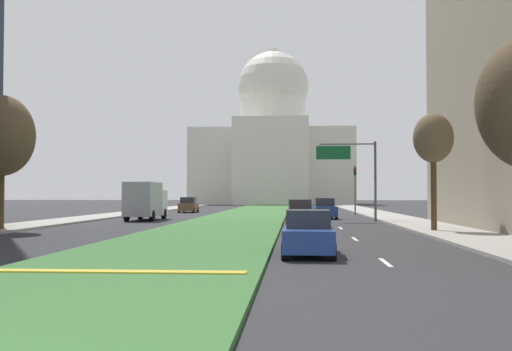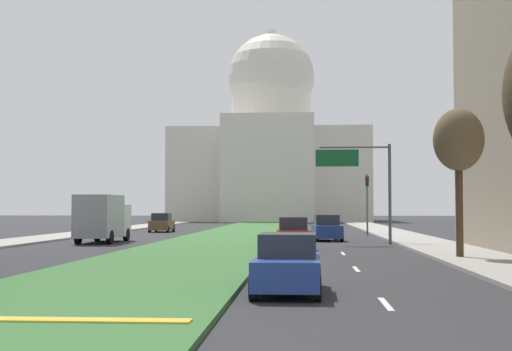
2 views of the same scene
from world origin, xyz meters
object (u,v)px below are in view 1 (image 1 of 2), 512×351
object	(u,v)px
traffic_light_far_right	(355,183)
sedan_lead_stopped	(308,234)
street_tree_left_mid	(2,136)
sedan_far_horizon	(188,205)
overhead_guide_sign	(354,165)
street_tree_right_mid	(433,140)
sedan_midblock	(300,213)
sedan_distant	(324,209)
capitol_building	(273,147)
box_truck_delivery	(146,200)

from	to	relation	value
traffic_light_far_right	sedan_lead_stopped	xyz separation A→B (m)	(-5.83, -40.94, -2.53)
street_tree_left_mid	sedan_lead_stopped	world-z (taller)	street_tree_left_mid
sedan_lead_stopped	street_tree_left_mid	bearing A→B (deg)	145.52
sedan_far_horizon	overhead_guide_sign	bearing A→B (deg)	-50.66
street_tree_right_mid	sedan_lead_stopped	size ratio (longest dim) A/B	1.55
overhead_guide_sign	street_tree_right_mid	bearing A→B (deg)	-76.72
traffic_light_far_right	sedan_midblock	distance (m)	21.52
street_tree_right_mid	sedan_distant	world-z (taller)	street_tree_right_mid
street_tree_right_mid	sedan_midblock	distance (m)	11.63
traffic_light_far_right	overhead_guide_sign	distance (m)	14.44
sedan_distant	sedan_far_horizon	bearing A→B (deg)	132.41
street_tree_right_mid	sedan_lead_stopped	distance (m)	15.69
street_tree_right_mid	capitol_building	bearing A→B (deg)	97.88
traffic_light_far_right	sedan_midblock	world-z (taller)	traffic_light_far_right
sedan_far_horizon	street_tree_right_mid	bearing A→B (deg)	-59.38
capitol_building	street_tree_right_mid	bearing A→B (deg)	-82.12
street_tree_right_mid	sedan_midblock	world-z (taller)	street_tree_right_mid
capitol_building	street_tree_right_mid	size ratio (longest dim) A/B	4.89
street_tree_right_mid	box_truck_delivery	world-z (taller)	street_tree_right_mid
street_tree_right_mid	box_truck_delivery	bearing A→B (deg)	145.10
capitol_building	overhead_guide_sign	world-z (taller)	capitol_building
sedan_midblock	sedan_distant	size ratio (longest dim) A/B	1.00
overhead_guide_sign	sedan_far_horizon	xyz separation A→B (m)	(-17.50, 21.35, -3.76)
sedan_midblock	sedan_lead_stopped	bearing A→B (deg)	-89.51
street_tree_left_mid	box_truck_delivery	distance (m)	16.28
overhead_guide_sign	sedan_midblock	bearing A→B (deg)	-125.76
sedan_midblock	box_truck_delivery	world-z (taller)	box_truck_delivery
sedan_lead_stopped	overhead_guide_sign	bearing A→B (deg)	80.82
street_tree_right_mid	box_truck_delivery	distance (m)	25.44
box_truck_delivery	capitol_building	bearing A→B (deg)	84.22
traffic_light_far_right	overhead_guide_sign	xyz separation A→B (m)	(-1.52, -14.30, 1.30)
sedan_far_horizon	street_tree_left_mid	bearing A→B (deg)	-97.77
sedan_distant	overhead_guide_sign	bearing A→B (deg)	-64.40
street_tree_left_mid	sedan_midblock	world-z (taller)	street_tree_left_mid
sedan_distant	sedan_far_horizon	world-z (taller)	sedan_distant
sedan_midblock	street_tree_left_mid	bearing A→B (deg)	-155.82
street_tree_right_mid	sedan_far_horizon	distance (m)	40.94
capitol_building	box_truck_delivery	size ratio (longest dim) A/B	5.29
overhead_guide_sign	sedan_far_horizon	bearing A→B (deg)	129.34
traffic_light_far_right	overhead_guide_sign	bearing A→B (deg)	-96.08
traffic_light_far_right	sedan_far_horizon	size ratio (longest dim) A/B	1.21
sedan_lead_stopped	capitol_building	bearing A→B (deg)	92.85
street_tree_left_mid	sedan_midblock	xyz separation A→B (m)	(17.88, 8.03, -4.86)
sedan_midblock	traffic_light_far_right	bearing A→B (deg)	73.70
street_tree_left_mid	overhead_guide_sign	bearing A→B (deg)	32.51
street_tree_left_mid	sedan_distant	bearing A→B (deg)	43.11
box_truck_delivery	overhead_guide_sign	bearing A→B (deg)	-2.43
sedan_midblock	box_truck_delivery	xyz separation A→B (m)	(-12.94, 6.96, 0.83)
street_tree_right_mid	overhead_guide_sign	bearing A→B (deg)	103.28
sedan_lead_stopped	sedan_far_horizon	size ratio (longest dim) A/B	1.03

